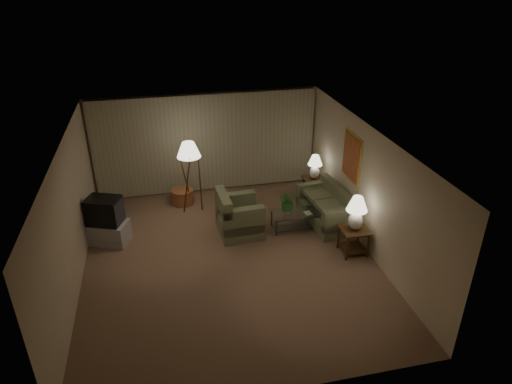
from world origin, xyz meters
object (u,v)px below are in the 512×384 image
sofa (325,209)px  table_lamp_near (357,210)px  armchair (240,217)px  table_lamp_far (315,165)px  crt_tv (104,211)px  side_table_far (314,185)px  tv_cabinet (108,232)px  ottoman (182,196)px  coffee_table (293,218)px  side_table_near (354,236)px  floor_lamp (190,175)px  vase (287,211)px

sofa → table_lamp_near: table_lamp_near is taller
armchair → table_lamp_far: bearing=-63.8°
sofa → crt_tv: crt_tv is taller
side_table_far → table_lamp_far: bearing=26.6°
tv_cabinet → ottoman: size_ratio=1.77×
table_lamp_far → tv_cabinet: bearing=-169.2°
table_lamp_far → crt_tv: table_lamp_far is taller
table_lamp_near → table_lamp_far: size_ratio=1.19×
side_table_far → coffee_table: (-0.97, -1.35, -0.13)m
side_table_far → tv_cabinet: (-5.20, -0.99, -0.16)m
side_table_near → table_lamp_far: bearing=90.0°
sofa → table_lamp_far: table_lamp_far is taller
floor_lamp → armchair: bearing=-55.4°
table_lamp_near → table_lamp_far: (0.00, 2.60, -0.07)m
tv_cabinet → floor_lamp: (2.00, 1.14, 0.70)m
ottoman → side_table_far: bearing=-8.5°
armchair → table_lamp_near: bearing=-124.2°
sofa → ottoman: bearing=-123.9°
sofa → side_table_near: 1.36m
side_table_near → ottoman: 4.63m
side_table_far → crt_tv: size_ratio=0.71×
table_lamp_far → table_lamp_near: bearing=-90.0°
coffee_table → floor_lamp: floor_lamp is taller
tv_cabinet → table_lamp_near: bearing=4.3°
ottoman → side_table_near: bearing=-42.3°
sofa → crt_tv: bearing=-98.5°
sofa → coffee_table: size_ratio=1.67×
floor_lamp → crt_tv: bearing=-150.3°
sofa → table_lamp_far: (0.15, 1.25, 0.62)m
sofa → vase: (-0.97, -0.10, 0.13)m
tv_cabinet → ottoman: 2.33m
tv_cabinet → vase: 4.10m
sofa → tv_cabinet: sofa is taller
floor_lamp → ottoman: (-0.22, 0.36, -0.75)m
tv_cabinet → crt_tv: size_ratio=1.23×
ottoman → table_lamp_near: bearing=-42.3°
side_table_far → crt_tv: (-5.20, -0.99, 0.40)m
tv_cabinet → sofa: bearing=18.6°
tv_cabinet → floor_lamp: bearing=51.2°
sofa → tv_cabinet: size_ratio=1.73×
armchair → tv_cabinet: (-2.97, 0.27, -0.17)m
coffee_table → ottoman: 3.08m
table_lamp_far → sofa: bearing=-96.8°
crt_tv → vase: bearing=16.5°
armchair → table_lamp_near: size_ratio=1.42×
floor_lamp → ottoman: 0.86m
side_table_far → floor_lamp: 3.25m
ottoman → armchair: bearing=-56.1°
side_table_near → table_lamp_far: 2.66m
table_lamp_near → vase: size_ratio=4.66×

